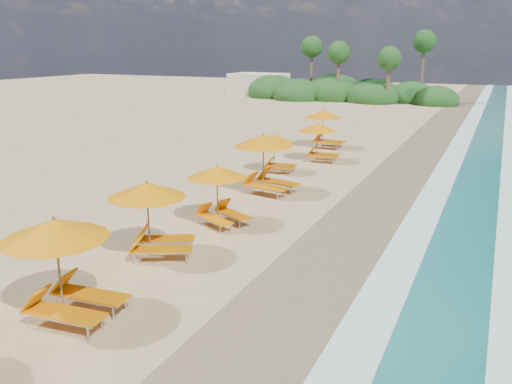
# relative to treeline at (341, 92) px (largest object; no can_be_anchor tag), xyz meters

# --- Properties ---
(ground) EXTENTS (160.00, 160.00, 0.00)m
(ground) POSITION_rel_treeline_xyz_m (9.94, -45.51, -1.00)
(ground) COLOR tan
(ground) RESTS_ON ground
(wet_sand) EXTENTS (4.00, 160.00, 0.01)m
(wet_sand) POSITION_rel_treeline_xyz_m (13.94, -45.51, -0.99)
(wet_sand) COLOR #8B7553
(wet_sand) RESTS_ON ground
(surf_foam) EXTENTS (4.00, 160.00, 0.01)m
(surf_foam) POSITION_rel_treeline_xyz_m (16.64, -45.51, -0.97)
(surf_foam) COLOR white
(surf_foam) RESTS_ON ground
(station_2) EXTENTS (2.94, 2.77, 2.56)m
(station_2) POSITION_rel_treeline_xyz_m (8.82, -53.75, 0.44)
(station_2) COLOR olive
(station_2) RESTS_ON ground
(station_3) EXTENTS (3.21, 3.21, 2.43)m
(station_3) POSITION_rel_treeline_xyz_m (8.40, -49.62, 0.37)
(station_3) COLOR olive
(station_3) RESTS_ON ground
(station_4) EXTENTS (2.91, 2.91, 2.21)m
(station_4) POSITION_rel_treeline_xyz_m (8.78, -46.13, 0.24)
(station_4) COLOR olive
(station_4) RESTS_ON ground
(station_5) EXTENTS (3.21, 3.08, 2.66)m
(station_5) POSITION_rel_treeline_xyz_m (8.58, -41.45, 0.49)
(station_5) COLOR olive
(station_5) RESTS_ON ground
(station_6) EXTENTS (2.37, 2.26, 2.00)m
(station_6) POSITION_rel_treeline_xyz_m (7.43, -37.58, 0.12)
(station_6) COLOR olive
(station_6) RESTS_ON ground
(station_7) EXTENTS (2.50, 2.35, 2.19)m
(station_7) POSITION_rel_treeline_xyz_m (8.59, -34.09, 0.23)
(station_7) COLOR olive
(station_7) RESTS_ON ground
(station_8) EXTENTS (2.61, 2.41, 2.44)m
(station_8) POSITION_rel_treeline_xyz_m (7.62, -30.00, 0.37)
(station_8) COLOR olive
(station_8) RESTS_ON ground
(treeline) EXTENTS (25.80, 8.80, 9.74)m
(treeline) POSITION_rel_treeline_xyz_m (0.00, 0.00, 0.00)
(treeline) COLOR #163D14
(treeline) RESTS_ON ground
(beach_building) EXTENTS (7.00, 5.00, 2.80)m
(beach_building) POSITION_rel_treeline_xyz_m (-12.06, 2.49, 0.40)
(beach_building) COLOR beige
(beach_building) RESTS_ON ground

